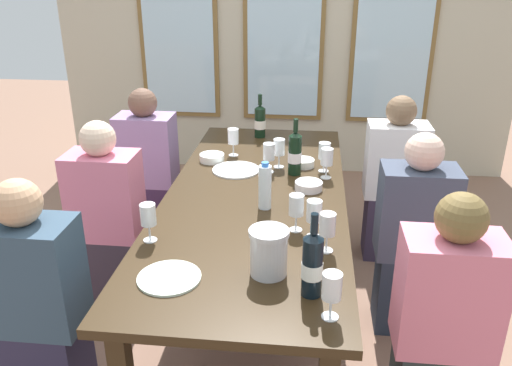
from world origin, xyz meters
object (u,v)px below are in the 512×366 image
object	(u,v)px
white_plate_1	(169,278)
wine_bottle_2	(312,264)
dining_table	(255,206)
wine_glass_7	(327,158)
wine_glass_3	(324,152)
wine_glass_6	(269,152)
wine_glass_5	(233,137)
wine_glass_0	(148,216)
seated_person_5	(413,241)
wine_glass_4	(332,287)
metal_pitcher	(269,252)
white_plate_0	(236,170)
wine_glass_2	(296,207)
seated_person_3	(393,184)
seated_person_4	(108,223)
water_bottle	(265,187)
wine_bottle_0	(295,153)
seated_person_1	(442,329)
wine_glass_9	(314,213)
wine_glass_1	(279,148)
seated_person_2	(149,172)
wine_glass_8	(327,226)
tasting_bowl_1	(212,158)
seated_person_0	(38,309)
wine_bottle_1	(260,121)
tasting_bowl_0	(309,186)
tasting_bowl_2	(303,163)

from	to	relation	value
white_plate_1	wine_bottle_2	size ratio (longest dim) A/B	0.75
dining_table	wine_glass_7	xyz separation A→B (m)	(0.37, 0.27, 0.19)
wine_glass_3	wine_glass_6	world-z (taller)	same
wine_glass_5	wine_glass_7	bearing A→B (deg)	-28.30
wine_glass_0	seated_person_5	world-z (taller)	seated_person_5
wine_glass_4	white_plate_1	bearing A→B (deg)	164.53
metal_pitcher	white_plate_0	bearing A→B (deg)	104.93
wine_bottle_2	wine_glass_2	size ratio (longest dim) A/B	1.88
wine_glass_6	seated_person_3	bearing A→B (deg)	28.19
dining_table	wine_glass_6	size ratio (longest dim) A/B	13.25
wine_glass_0	seated_person_4	xyz separation A→B (m)	(-0.42, 0.54, -0.34)
white_plate_0	water_bottle	xyz separation A→B (m)	(0.21, -0.48, 0.11)
wine_bottle_2	wine_glass_3	distance (m)	1.23
wine_bottle_0	wine_glass_4	size ratio (longest dim) A/B	1.87
wine_glass_4	seated_person_4	size ratio (longest dim) A/B	0.16
wine_bottle_2	seated_person_1	world-z (taller)	seated_person_1
water_bottle	wine_glass_3	xyz separation A→B (m)	(0.29, 0.52, 0.01)
seated_person_1	metal_pitcher	bearing A→B (deg)	-179.21
wine_glass_6	wine_glass_9	bearing A→B (deg)	-70.61
wine_glass_4	wine_glass_5	size ratio (longest dim) A/B	1.00
wine_glass_1	wine_glass_2	bearing A→B (deg)	-80.47
wine_bottle_2	seated_person_4	bearing A→B (deg)	142.62
wine_glass_5	seated_person_2	distance (m)	0.73
wine_glass_4	wine_glass_9	world-z (taller)	same
wine_glass_5	wine_glass_8	world-z (taller)	same
tasting_bowl_1	seated_person_3	distance (m)	1.20
white_plate_1	wine_glass_9	distance (m)	0.68
dining_table	wine_glass_3	bearing A→B (deg)	45.57
wine_glass_4	seated_person_0	xyz separation A→B (m)	(-1.19, 0.20, -0.34)
tasting_bowl_1	wine_glass_8	world-z (taller)	wine_glass_8
wine_bottle_1	wine_glass_2	world-z (taller)	wine_bottle_1
wine_glass_0	seated_person_4	bearing A→B (deg)	128.25
wine_glass_1	dining_table	bearing A→B (deg)	-103.29
wine_glass_8	wine_glass_0	bearing A→B (deg)	179.61
tasting_bowl_0	wine_glass_1	xyz separation A→B (m)	(-0.18, 0.31, 0.10)
tasting_bowl_0	tasting_bowl_2	size ratio (longest dim) A/B	1.11
white_plate_0	wine_bottle_2	world-z (taller)	wine_bottle_2
seated_person_0	seated_person_5	distance (m)	1.82
seated_person_3	water_bottle	bearing A→B (deg)	-130.39
white_plate_1	wine_glass_9	bearing A→B (deg)	36.05
seated_person_0	tasting_bowl_2	bearing A→B (deg)	48.98
wine_glass_3	seated_person_3	distance (m)	0.68
water_bottle	wine_glass_2	size ratio (longest dim) A/B	1.38
white_plate_1	tasting_bowl_2	xyz separation A→B (m)	(0.48, 1.26, 0.02)
wine_glass_1	wine_glass_0	bearing A→B (deg)	-117.72
white_plate_0	white_plate_1	world-z (taller)	same
seated_person_3	seated_person_4	xyz separation A→B (m)	(-1.65, -0.74, 0.00)
tasting_bowl_0	wine_glass_8	world-z (taller)	wine_glass_8
tasting_bowl_1	wine_glass_1	world-z (taller)	wine_glass_1
tasting_bowl_0	wine_glass_8	xyz separation A→B (m)	(0.08, -0.64, 0.09)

